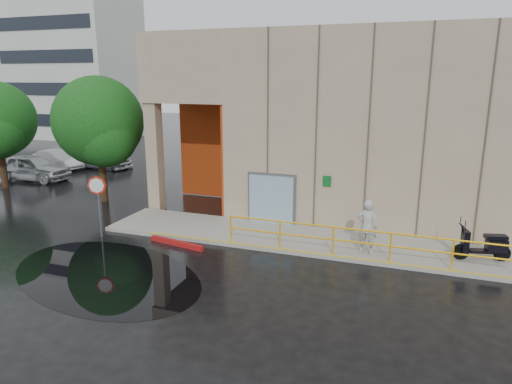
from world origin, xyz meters
TOP-DOWN VIEW (x-y plane):
  - ground at (0.00, 0.00)m, footprint 120.00×120.00m
  - sidewalk at (4.00, 4.50)m, footprint 20.00×3.00m
  - building at (5.10, 10.98)m, footprint 20.00×10.17m
  - guardrail at (4.25, 3.15)m, footprint 9.56×0.06m
  - distant_building at (-28.00, 27.98)m, footprint 12.00×8.08m
  - person at (4.36, 3.70)m, footprint 0.76×0.55m
  - scooter at (8.10, 4.33)m, footprint 1.90×1.01m
  - stop_sign at (-5.68, 2.33)m, footprint 0.71×0.28m
  - red_curb at (-2.42, 2.50)m, footprint 2.39×0.63m
  - puddle at (-3.31, -0.54)m, footprint 8.57×6.89m
  - car_a at (-16.11, 9.44)m, footprint 4.76×2.08m
  - car_b at (-17.23, 12.81)m, footprint 4.23×2.43m
  - car_c at (-15.00, 14.09)m, footprint 5.00×2.14m
  - tree_near at (-8.84, 6.83)m, footprint 4.35×4.35m

SIDE VIEW (x-z plane):
  - ground at x=0.00m, z-range 0.00..0.00m
  - puddle at x=-3.31m, z-range 0.00..0.01m
  - sidewalk at x=4.00m, z-range 0.00..0.15m
  - red_curb at x=-2.42m, z-range 0.00..0.18m
  - car_b at x=-17.23m, z-range 0.00..1.32m
  - guardrail at x=4.25m, z-range 0.16..1.19m
  - car_c at x=-15.00m, z-range 0.00..1.43m
  - car_a at x=-16.11m, z-range 0.00..1.59m
  - scooter at x=8.10m, z-range 0.26..1.70m
  - person at x=4.36m, z-range 0.15..2.07m
  - stop_sign at x=-5.68m, z-range 0.57..3.03m
  - tree_near at x=-8.84m, z-range 0.75..6.96m
  - building at x=5.10m, z-range 0.21..8.21m
  - distant_building at x=-28.00m, z-range 0.00..15.00m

